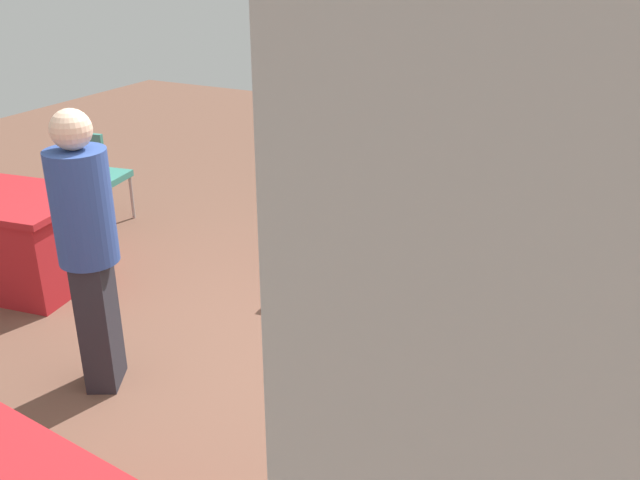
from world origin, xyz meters
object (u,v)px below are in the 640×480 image
yarn_ball (390,188)px  table_foreground (433,242)px  scissors_red (493,199)px  laptop_silver (418,186)px  chair_by_pillar (494,162)px  chair_near_front (95,172)px  person_attendee_browsing (87,240)px  chair_tucked_right (577,329)px

yarn_ball → table_foreground: bearing=-164.8°
yarn_ball → scissors_red: bearing=-161.2°
scissors_red → laptop_silver: bearing=-155.1°
chair_by_pillar → laptop_silver: (0.22, 1.57, 0.21)m
chair_near_front → table_foreground: bearing=-5.2°
chair_near_front → person_attendee_browsing: (-1.83, 1.92, 0.42)m
person_attendee_browsing → chair_tucked_right: bearing=-97.9°
chair_by_pillar → laptop_silver: 1.60m
yarn_ball → chair_by_pillar: bearing=-102.3°
chair_by_pillar → yarn_ball: bearing=-93.1°
person_attendee_browsing → yarn_ball: (-1.03, -2.07, -0.17)m
chair_near_front → chair_by_pillar: bearing=20.8°
table_foreground → chair_by_pillar: size_ratio=1.84×
table_foreground → chair_tucked_right: bearing=134.9°
chair_tucked_right → chair_by_pillar: bearing=-115.7°
chair_near_front → chair_by_pillar: chair_by_pillar is taller
laptop_silver → yarn_ball: bearing=36.1°
chair_tucked_right → scissors_red: chair_tucked_right is taller
scissors_red → chair_near_front: bearing=-155.5°
laptop_silver → scissors_red: bearing=174.5°
laptop_silver → yarn_ball: size_ratio=3.22×
table_foreground → laptop_silver: size_ratio=4.79×
chair_tucked_right → laptop_silver: size_ratio=2.63×
chair_tucked_right → yarn_ball: bearing=-83.8°
chair_near_front → person_attendee_browsing: bearing=-55.9°
chair_by_pillar → yarn_ball: 1.81m
person_attendee_browsing → scissors_red: bearing=-65.1°
scissors_red → person_attendee_browsing: bearing=-109.0°
laptop_silver → scissors_red: (-0.57, -0.07, -0.04)m
chair_tucked_right → scissors_red: (0.83, -1.38, 0.16)m
person_attendee_browsing → chair_near_front: bearing=15.6°
table_foreground → scissors_red: scissors_red is taller
chair_by_pillar → table_foreground: bearing=-82.4°
table_foreground → chair_near_front: size_ratio=1.89×
table_foreground → yarn_ball: (0.34, 0.09, 0.42)m
table_foreground → chair_tucked_right: 1.73m
laptop_silver → scissors_red: laptop_silver is taller
table_foreground → scissors_red: 0.56m
table_foreground → yarn_ball: size_ratio=15.44×
person_attendee_browsing → yarn_ball: person_attendee_browsing is taller
table_foreground → chair_tucked_right: chair_tucked_right is taller
laptop_silver → chair_by_pillar: bearing=-110.4°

